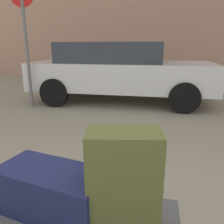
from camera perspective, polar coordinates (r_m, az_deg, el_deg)
name	(u,v)px	position (r m, az deg, el deg)	size (l,w,h in m)	color
suitcase_olive_rear_left	(123,184)	(1.28, 2.81, -17.36)	(0.38, 0.21, 0.59)	#4C5128
duffel_bag_navy_front_left	(52,191)	(1.53, -14.59, -18.44)	(0.66, 0.32, 0.29)	#191E47
parked_car	(120,70)	(5.74, 1.91, 10.32)	(4.30, 1.93, 1.42)	silver
bollard_kerb_near	(223,83)	(7.07, 25.94, 6.40)	(0.22, 0.22, 0.68)	#383838
no_parking_sign	(25,33)	(5.38, -20.76, 17.81)	(0.50, 0.10, 2.59)	slate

